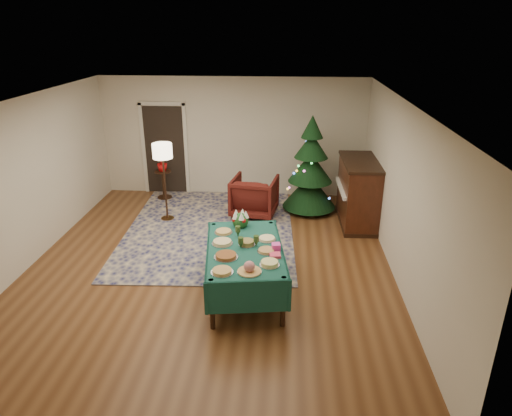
# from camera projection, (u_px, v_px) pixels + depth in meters

# --- Properties ---
(room_shell) EXTENTS (7.00, 7.00, 7.00)m
(room_shell) POSITION_uv_depth(u_px,v_px,m) (207.00, 189.00, 7.15)
(room_shell) COLOR #593319
(room_shell) RESTS_ON ground
(doorway) EXTENTS (1.08, 0.04, 2.16)m
(doorway) POSITION_uv_depth(u_px,v_px,m) (165.00, 147.00, 10.57)
(doorway) COLOR black
(doorway) RESTS_ON ground
(rug) EXTENTS (3.38, 4.34, 0.02)m
(rug) POSITION_uv_depth(u_px,v_px,m) (210.00, 229.00, 8.97)
(rug) COLOR #151951
(rug) RESTS_ON ground
(buffet_table) EXTENTS (1.37, 2.05, 0.75)m
(buffet_table) POSITION_uv_depth(u_px,v_px,m) (245.00, 257.00, 6.68)
(buffet_table) COLOR black
(buffet_table) RESTS_ON ground
(platter_0) EXTENTS (0.30, 0.30, 0.05)m
(platter_0) POSITION_uv_depth(u_px,v_px,m) (222.00, 271.00, 5.95)
(platter_0) COLOR silver
(platter_0) RESTS_ON buffet_table
(platter_1) EXTENTS (0.32, 0.32, 0.16)m
(platter_1) POSITION_uv_depth(u_px,v_px,m) (249.00, 268.00, 5.94)
(platter_1) COLOR silver
(platter_1) RESTS_ON buffet_table
(platter_2) EXTENTS (0.27, 0.27, 0.06)m
(platter_2) POSITION_uv_depth(u_px,v_px,m) (270.00, 263.00, 6.13)
(platter_2) COLOR silver
(platter_2) RESTS_ON buffet_table
(platter_3) EXTENTS (0.34, 0.34, 0.05)m
(platter_3) POSITION_uv_depth(u_px,v_px,m) (226.00, 256.00, 6.34)
(platter_3) COLOR silver
(platter_3) RESTS_ON buffet_table
(platter_4) EXTENTS (0.27, 0.27, 0.04)m
(platter_4) POSITION_uv_depth(u_px,v_px,m) (266.00, 251.00, 6.49)
(platter_4) COLOR silver
(platter_4) RESTS_ON buffet_table
(platter_5) EXTENTS (0.31, 0.31, 0.05)m
(platter_5) POSITION_uv_depth(u_px,v_px,m) (222.00, 242.00, 6.73)
(platter_5) COLOR silver
(platter_5) RESTS_ON buffet_table
(platter_6) EXTENTS (0.25, 0.25, 0.07)m
(platter_6) POSITION_uv_depth(u_px,v_px,m) (247.00, 243.00, 6.69)
(platter_6) COLOR silver
(platter_6) RESTS_ON buffet_table
(platter_7) EXTENTS (0.27, 0.27, 0.04)m
(platter_7) POSITION_uv_depth(u_px,v_px,m) (267.00, 239.00, 6.85)
(platter_7) COLOR silver
(platter_7) RESTS_ON buffet_table
(platter_8) EXTENTS (0.28, 0.28, 0.04)m
(platter_8) POSITION_uv_depth(u_px,v_px,m) (223.00, 232.00, 7.08)
(platter_8) COLOR silver
(platter_8) RESTS_ON buffet_table
(goblet_0) EXTENTS (0.08, 0.08, 0.17)m
(goblet_0) POSITION_uv_depth(u_px,v_px,m) (238.00, 231.00, 6.93)
(goblet_0) COLOR #2D471E
(goblet_0) RESTS_ON buffet_table
(goblet_1) EXTENTS (0.08, 0.08, 0.17)m
(goblet_1) POSITION_uv_depth(u_px,v_px,m) (256.00, 241.00, 6.62)
(goblet_1) COLOR #2D471E
(goblet_1) RESTS_ON buffet_table
(goblet_2) EXTENTS (0.08, 0.08, 0.17)m
(goblet_2) POSITION_uv_depth(u_px,v_px,m) (241.00, 242.00, 6.57)
(goblet_2) COLOR #2D471E
(goblet_2) RESTS_ON buffet_table
(napkin_stack) EXTENTS (0.17, 0.17, 0.04)m
(napkin_stack) POSITION_uv_depth(u_px,v_px,m) (275.00, 255.00, 6.36)
(napkin_stack) COLOR #E84063
(napkin_stack) RESTS_ON buffet_table
(gift_box) EXTENTS (0.13, 0.13, 0.10)m
(gift_box) POSITION_uv_depth(u_px,v_px,m) (276.00, 247.00, 6.53)
(gift_box) COLOR #FB45BD
(gift_box) RESTS_ON buffet_table
(centerpiece) EXTENTS (0.27, 0.27, 0.31)m
(centerpiece) POSITION_uv_depth(u_px,v_px,m) (240.00, 219.00, 7.26)
(centerpiece) COLOR #1E4C1E
(centerpiece) RESTS_ON buffet_table
(armchair) EXTENTS (1.01, 0.96, 0.92)m
(armchair) POSITION_uv_depth(u_px,v_px,m) (254.00, 194.00, 9.49)
(armchair) COLOR #4D1410
(armchair) RESTS_ON ground
(floor_lamp) EXTENTS (0.39, 0.39, 1.60)m
(floor_lamp) POSITION_uv_depth(u_px,v_px,m) (163.00, 156.00, 8.93)
(floor_lamp) COLOR #A57F3F
(floor_lamp) RESTS_ON ground
(side_table) EXTENTS (0.37, 0.37, 0.66)m
(side_table) POSITION_uv_depth(u_px,v_px,m) (164.00, 185.00, 10.45)
(side_table) COLOR black
(side_table) RESTS_ON ground
(potted_plant) EXTENTS (0.23, 0.42, 0.23)m
(potted_plant) POSITION_uv_depth(u_px,v_px,m) (162.00, 166.00, 10.28)
(potted_plant) COLOR red
(potted_plant) RESTS_ON side_table
(christmas_tree) EXTENTS (1.42, 1.42, 2.06)m
(christmas_tree) POSITION_uv_depth(u_px,v_px,m) (310.00, 169.00, 9.54)
(christmas_tree) COLOR black
(christmas_tree) RESTS_ON ground
(piano) EXTENTS (0.74, 1.52, 1.31)m
(piano) POSITION_uv_depth(u_px,v_px,m) (358.00, 193.00, 9.05)
(piano) COLOR black
(piano) RESTS_ON ground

